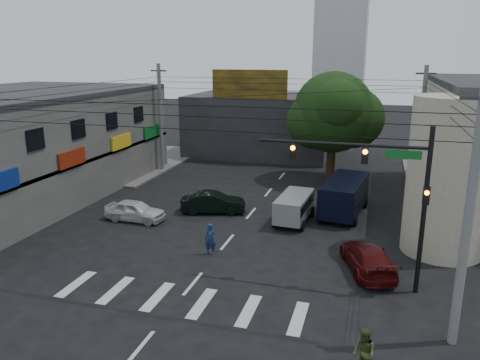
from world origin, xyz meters
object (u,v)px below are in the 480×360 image
at_px(utility_pole_far_right, 421,129).
at_px(white_compact, 135,211).
at_px(silver_minivan, 294,209).
at_px(dark_sedan, 213,203).
at_px(navy_van, 344,197).
at_px(traffic_gantry, 384,181).
at_px(traffic_officer, 211,239).
at_px(utility_pole_near_right, 468,220).
at_px(maroon_sedan, 368,258).
at_px(utility_pole_far_left, 161,118).
at_px(pedestrian_olive, 364,353).
at_px(street_tree, 333,113).

xyz_separation_m(utility_pole_far_right, white_compact, (-17.00, -12.30, -3.96)).
height_order(white_compact, silver_minivan, silver_minivan).
relative_size(dark_sedan, navy_van, 0.74).
xyz_separation_m(traffic_gantry, dark_sedan, (-10.21, 7.47, -4.15)).
relative_size(navy_van, traffic_officer, 3.59).
relative_size(utility_pole_near_right, maroon_sedan, 1.89).
height_order(utility_pole_far_left, silver_minivan, utility_pole_far_left).
bearing_deg(dark_sedan, maroon_sedan, -137.23).
height_order(utility_pole_far_left, utility_pole_far_right, same).
xyz_separation_m(maroon_sedan, traffic_officer, (-7.75, -0.29, 0.17)).
distance_m(utility_pole_far_right, traffic_officer, 19.49).
height_order(utility_pole_far_left, pedestrian_olive, utility_pole_far_left).
height_order(dark_sedan, silver_minivan, silver_minivan).
distance_m(utility_pole_near_right, dark_sedan, 17.37).
bearing_deg(dark_sedan, white_compact, 107.91).
height_order(street_tree, silver_minivan, street_tree).
distance_m(utility_pole_near_right, utility_pole_far_right, 20.50).
distance_m(street_tree, pedestrian_olive, 24.92).
relative_size(utility_pole_far_left, utility_pole_far_right, 1.00).
xyz_separation_m(utility_pole_near_right, maroon_sedan, (-3.07, 5.02, -3.94)).
bearing_deg(silver_minivan, pedestrian_olive, -157.33).
distance_m(white_compact, pedestrian_olive, 17.76).
height_order(utility_pole_near_right, utility_pole_far_left, same).
bearing_deg(utility_pole_far_right, street_tree, 171.25).
relative_size(utility_pole_near_right, pedestrian_olive, 5.60).
relative_size(street_tree, utility_pole_far_left, 0.95).
bearing_deg(pedestrian_olive, navy_van, 150.52).
height_order(traffic_gantry, white_compact, traffic_gantry).
xyz_separation_m(white_compact, silver_minivan, (9.42, 2.50, 0.21)).
bearing_deg(maroon_sedan, utility_pole_far_left, -58.54).
xyz_separation_m(white_compact, pedestrian_olive, (14.00, -10.93, 0.18)).
height_order(utility_pole_far_right, silver_minivan, utility_pole_far_right).
distance_m(navy_van, traffic_officer, 10.31).
distance_m(traffic_gantry, navy_van, 10.47).
height_order(maroon_sedan, silver_minivan, silver_minivan).
xyz_separation_m(utility_pole_far_right, pedestrian_olive, (-3.00, -23.23, -3.78)).
bearing_deg(street_tree, utility_pole_far_left, -176.05).
xyz_separation_m(utility_pole_near_right, dark_sedan, (-12.89, 10.96, -3.92)).
bearing_deg(utility_pole_far_left, traffic_officer, -57.14).
relative_size(white_compact, traffic_officer, 2.30).
bearing_deg(utility_pole_far_left, utility_pole_far_right, 0.00).
height_order(utility_pole_near_right, navy_van, utility_pole_near_right).
relative_size(traffic_gantry, dark_sedan, 1.65).
xyz_separation_m(traffic_gantry, utility_pole_far_left, (-18.32, 17.00, -0.23)).
bearing_deg(white_compact, utility_pole_far_right, -53.32).
distance_m(dark_sedan, pedestrian_olive, 16.89).
bearing_deg(street_tree, navy_van, -78.37).
relative_size(silver_minivan, navy_van, 0.69).
bearing_deg(utility_pole_far_right, traffic_gantry, -98.94).
bearing_deg(utility_pole_far_left, traffic_gantry, -42.86).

